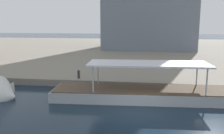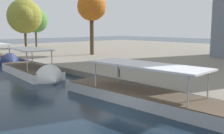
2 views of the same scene
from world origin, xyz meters
The scene contains 7 objects.
ground_plane centered at (0.00, 0.00, 0.00)m, with size 220.00×220.00×0.00m, color #142333.
tour_boat_1 centered at (-13.80, 2.65, 0.36)m, with size 11.57×4.11×4.07m.
tour_boat_2 centered at (1.68, 3.74, 0.27)m, with size 14.81×3.77×3.88m.
mooring_bollard_0 centered at (-5.43, 6.83, 1.01)m, with size 0.25×0.25×0.76m.
tree_0 centered at (-43.62, 17.72, 6.86)m, with size 5.44×5.44×8.82m.
tree_3 centered at (-33.65, 10.63, 7.09)m, with size 6.28×6.09×9.53m.
tree_4 centered at (-22.89, 17.48, 8.41)m, with size 4.69×4.69×10.25m.
Camera 2 is at (11.61, -9.53, 5.02)m, focal length 42.01 mm.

